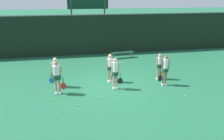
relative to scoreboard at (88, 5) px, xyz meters
name	(u,v)px	position (x,y,z in m)	size (l,w,h in m)	color
ground_plane	(112,86)	(0.44, -8.54, -4.06)	(140.00, 140.00, 0.00)	#216642
fence_windscreen	(96,35)	(0.44, -1.52, -2.35)	(60.00, 0.08, 3.38)	black
scoreboard	(88,5)	(0.00, 0.00, 0.00)	(3.54, 0.15, 5.24)	#515156
bench_courtside	(122,53)	(2.38, -3.11, -3.64)	(1.95, 0.58, 0.48)	#19472D
player_0	(57,75)	(-2.48, -9.04, -3.00)	(0.67, 0.40, 1.78)	tan
player_1	(115,71)	(0.56, -9.01, -3.01)	(0.63, 0.33, 1.77)	tan
player_2	(165,68)	(3.40, -9.01, -3.01)	(0.61, 0.33, 1.78)	#8C664C
player_3	(56,70)	(-2.59, -8.09, -3.06)	(0.64, 0.34, 1.68)	beige
player_4	(110,66)	(0.48, -7.96, -3.07)	(0.63, 0.36, 1.68)	tan
player_5	(160,65)	(3.47, -8.08, -3.13)	(0.61, 0.33, 1.60)	tan
tennis_ball_0	(185,95)	(3.88, -10.60, -4.02)	(0.07, 0.07, 0.07)	#CCE033
tennis_ball_1	(53,99)	(-2.74, -9.77, -4.02)	(0.07, 0.07, 0.07)	#CCE033
tennis_ball_2	(124,82)	(1.24, -8.20, -4.02)	(0.07, 0.07, 0.07)	#CCE033
tennis_ball_3	(167,82)	(3.71, -8.73, -4.02)	(0.07, 0.07, 0.07)	#CCE033
tennis_ball_4	(78,105)	(-1.53, -10.57, -4.02)	(0.07, 0.07, 0.07)	#CCE033
tennis_ball_5	(88,89)	(-0.90, -8.88, -4.02)	(0.06, 0.06, 0.06)	#CCE033
tennis_ball_6	(142,90)	(1.94, -9.56, -4.02)	(0.07, 0.07, 0.07)	#CCE033
tennis_ball_7	(62,111)	(-2.26, -11.03, -4.02)	(0.07, 0.07, 0.07)	#CCE033
tennis_ball_8	(178,79)	(4.54, -8.45, -4.02)	(0.07, 0.07, 0.07)	#CCE033
tennis_ball_9	(143,77)	(2.61, -7.75, -4.02)	(0.07, 0.07, 0.07)	#CCE033
tennis_ball_10	(174,73)	(4.88, -7.31, -4.02)	(0.07, 0.07, 0.07)	#CCE033
tennis_ball_11	(99,98)	(-0.46, -9.99, -4.02)	(0.07, 0.07, 0.07)	#CCE033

